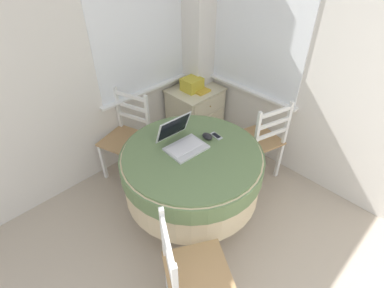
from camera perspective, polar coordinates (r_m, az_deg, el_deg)
name	(u,v)px	position (r m, az deg, el deg)	size (l,w,h in m)	color
corner_room_shell	(218,82)	(2.40, 4.89, 11.60)	(4.57, 5.01, 2.55)	silver
round_dining_table	(192,169)	(2.62, -0.03, -4.83)	(1.22, 1.22, 0.75)	#4C3D2D
laptop	(182,141)	(2.53, -1.96, 0.62)	(0.35, 0.36, 0.25)	silver
computer_mouse	(207,136)	(2.63, 2.94, 1.47)	(0.07, 0.11, 0.05)	black
cell_phone	(216,136)	(2.68, 4.65, 1.55)	(0.06, 0.13, 0.01)	#B2B7BC
dining_chair_near_back_window	(127,138)	(3.22, -12.21, 1.21)	(0.53, 0.53, 0.94)	#A87F51
dining_chair_near_right_window	(260,141)	(3.18, 12.82, 0.56)	(0.52, 0.52, 0.94)	#A87F51
dining_chair_camera_near	(191,275)	(2.13, -0.13, -23.62)	(0.58, 0.58, 0.94)	#A87F51
corner_cabinet	(195,114)	(3.75, 0.63, 5.76)	(0.59, 0.51, 0.68)	beige
storage_box	(192,84)	(3.54, 0.00, 11.31)	(0.21, 0.20, 0.15)	gold
book_on_cabinet	(199,90)	(3.55, 1.40, 10.28)	(0.17, 0.22, 0.02)	gold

